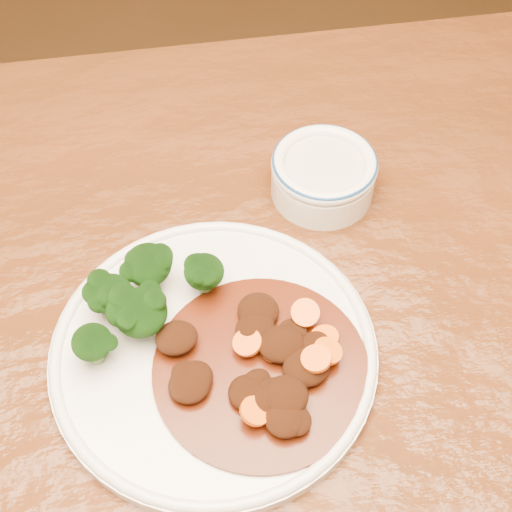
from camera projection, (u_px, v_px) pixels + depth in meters
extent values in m
cube|color=#54260E|center=(215.00, 351.00, 0.69)|extent=(1.61, 1.09, 0.04)
cylinder|color=white|center=(214.00, 352.00, 0.66)|extent=(0.30, 0.30, 0.01)
torus|color=white|center=(214.00, 349.00, 0.65)|extent=(0.30, 0.30, 0.01)
cylinder|color=#5E8444|center=(205.00, 284.00, 0.68)|extent=(0.01, 0.01, 0.02)
ellipsoid|color=black|center=(204.00, 272.00, 0.67)|extent=(0.04, 0.04, 0.03)
cylinder|color=#5E8444|center=(144.00, 327.00, 0.65)|extent=(0.01, 0.01, 0.02)
ellipsoid|color=black|center=(140.00, 312.00, 0.63)|extent=(0.05, 0.05, 0.04)
cylinder|color=#5E8444|center=(96.00, 354.00, 0.64)|extent=(0.01, 0.01, 0.02)
ellipsoid|color=black|center=(92.00, 342.00, 0.62)|extent=(0.04, 0.04, 0.03)
cylinder|color=#5E8444|center=(115.00, 307.00, 0.67)|extent=(0.01, 0.01, 0.02)
ellipsoid|color=black|center=(111.00, 294.00, 0.65)|extent=(0.04, 0.04, 0.03)
cylinder|color=#5E8444|center=(151.00, 279.00, 0.69)|extent=(0.01, 0.01, 0.02)
ellipsoid|color=black|center=(148.00, 265.00, 0.67)|extent=(0.04, 0.04, 0.04)
cylinder|color=#4F1508|center=(261.00, 369.00, 0.64)|extent=(0.19, 0.19, 0.00)
ellipsoid|color=black|center=(293.00, 332.00, 0.65)|extent=(0.03, 0.03, 0.01)
ellipsoid|color=black|center=(258.00, 311.00, 0.66)|extent=(0.04, 0.04, 0.02)
ellipsoid|color=black|center=(285.00, 419.00, 0.59)|extent=(0.03, 0.03, 0.02)
ellipsoid|color=black|center=(282.00, 344.00, 0.64)|extent=(0.04, 0.04, 0.02)
ellipsoid|color=black|center=(255.00, 329.00, 0.65)|extent=(0.04, 0.03, 0.02)
ellipsoid|color=black|center=(247.00, 393.00, 0.61)|extent=(0.03, 0.03, 0.02)
ellipsoid|color=black|center=(195.00, 377.00, 0.62)|extent=(0.03, 0.03, 0.02)
ellipsoid|color=black|center=(316.00, 345.00, 0.64)|extent=(0.03, 0.03, 0.02)
ellipsoid|color=black|center=(176.00, 338.00, 0.64)|extent=(0.04, 0.04, 0.02)
ellipsoid|color=black|center=(257.00, 378.00, 0.62)|extent=(0.02, 0.02, 0.01)
ellipsoid|color=black|center=(306.00, 367.00, 0.62)|extent=(0.04, 0.04, 0.02)
ellipsoid|color=black|center=(262.00, 402.00, 0.61)|extent=(0.03, 0.03, 0.02)
ellipsoid|color=black|center=(296.00, 420.00, 0.59)|extent=(0.03, 0.03, 0.01)
ellipsoid|color=black|center=(185.00, 372.00, 0.62)|extent=(0.02, 0.02, 0.01)
ellipsoid|color=black|center=(189.00, 385.00, 0.61)|extent=(0.04, 0.04, 0.02)
ellipsoid|color=black|center=(275.00, 393.00, 0.61)|extent=(0.03, 0.03, 0.01)
ellipsoid|color=black|center=(286.00, 396.00, 0.60)|extent=(0.04, 0.04, 0.02)
cylinder|color=#ED570C|center=(283.00, 395.00, 0.60)|extent=(0.04, 0.04, 0.01)
cylinder|color=#ED570C|center=(316.00, 359.00, 0.61)|extent=(0.04, 0.04, 0.01)
cylinder|color=#ED570C|center=(305.00, 313.00, 0.65)|extent=(0.04, 0.04, 0.02)
cylinder|color=#ED570C|center=(275.00, 348.00, 0.63)|extent=(0.04, 0.04, 0.01)
cylinder|color=#ED570C|center=(247.00, 342.00, 0.64)|extent=(0.03, 0.03, 0.01)
cylinder|color=#ED570C|center=(255.00, 411.00, 0.59)|extent=(0.03, 0.03, 0.01)
cylinder|color=#ED570C|center=(327.00, 351.00, 0.63)|extent=(0.03, 0.03, 0.01)
cylinder|color=#ED570C|center=(324.00, 338.00, 0.64)|extent=(0.03, 0.03, 0.01)
cylinder|color=white|center=(323.00, 180.00, 0.77)|extent=(0.11, 0.11, 0.04)
cylinder|color=beige|center=(324.00, 166.00, 0.75)|extent=(0.09, 0.09, 0.01)
torus|color=white|center=(325.00, 164.00, 0.75)|extent=(0.11, 0.11, 0.01)
torus|color=navy|center=(325.00, 161.00, 0.75)|extent=(0.11, 0.11, 0.01)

